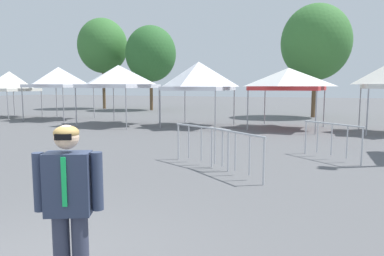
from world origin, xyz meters
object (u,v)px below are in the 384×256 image
(tree_behind_tents_left, at_px, (103,46))
(crowd_barrier_by_lift, at_px, (201,138))
(canopy_tent_left_of_center, at_px, (119,77))
(canopy_tent_behind_left, at_px, (288,79))
(canopy_tent_behind_right, at_px, (59,77))
(person_foreground, at_px, (69,203))
(crowd_barrier_near_person, at_px, (332,134))
(crowd_barrier_mid_lot, at_px, (235,145))
(tree_behind_tents_right, at_px, (316,42))
(canopy_tent_behind_center, at_px, (199,76))
(tree_behind_tents_center, at_px, (151,54))
(canopy_tent_center, at_px, (10,81))

(tree_behind_tents_left, xyz_separation_m, crowd_barrier_by_lift, (17.46, -19.80, -5.23))
(canopy_tent_left_of_center, relative_size, canopy_tent_behind_left, 1.01)
(canopy_tent_behind_right, distance_m, person_foreground, 21.11)
(crowd_barrier_near_person, bearing_deg, person_foreground, -104.91)
(canopy_tent_behind_right, bearing_deg, crowd_barrier_mid_lot, -34.61)
(tree_behind_tents_left, distance_m, crowd_barrier_near_person, 27.72)
(crowd_barrier_mid_lot, bearing_deg, canopy_tent_behind_left, 90.33)
(person_foreground, relative_size, tree_behind_tents_left, 0.21)
(person_foreground, height_order, tree_behind_tents_left, tree_behind_tents_left)
(tree_behind_tents_right, bearing_deg, person_foreground, -92.20)
(canopy_tent_behind_right, relative_size, canopy_tent_behind_center, 0.98)
(canopy_tent_behind_left, bearing_deg, canopy_tent_behind_center, -172.19)
(canopy_tent_behind_right, bearing_deg, crowd_barrier_near_person, -23.00)
(canopy_tent_behind_right, xyz_separation_m, tree_behind_tents_right, (15.15, 7.94, 2.40))
(tree_behind_tents_right, bearing_deg, tree_behind_tents_left, 172.12)
(canopy_tent_behind_right, xyz_separation_m, canopy_tent_left_of_center, (5.39, -1.28, -0.04))
(canopy_tent_left_of_center, relative_size, tree_behind_tents_left, 0.42)
(crowd_barrier_near_person, bearing_deg, canopy_tent_left_of_center, 152.75)
(person_foreground, xyz_separation_m, tree_behind_tents_right, (0.90, 23.43, 4.08))
(crowd_barrier_by_lift, relative_size, crowd_barrier_near_person, 1.14)
(tree_behind_tents_left, height_order, tree_behind_tents_center, tree_behind_tents_left)
(canopy_tent_behind_left, relative_size, crowd_barrier_near_person, 2.15)
(canopy_tent_center, bearing_deg, canopy_tent_behind_left, 1.34)
(person_foreground, relative_size, crowd_barrier_by_lift, 0.94)
(crowd_barrier_near_person, bearing_deg, tree_behind_tents_left, 139.64)
(canopy_tent_center, relative_size, canopy_tent_behind_center, 0.92)
(canopy_tent_center, height_order, tree_behind_tents_left, tree_behind_tents_left)
(crowd_barrier_near_person, bearing_deg, crowd_barrier_mid_lot, -126.01)
(canopy_tent_behind_center, bearing_deg, canopy_tent_behind_left, 7.81)
(canopy_tent_left_of_center, relative_size, crowd_barrier_near_person, 2.16)
(tree_behind_tents_center, distance_m, crowd_barrier_near_person, 23.58)
(tree_behind_tents_left, height_order, crowd_barrier_mid_lot, tree_behind_tents_left)
(canopy_tent_behind_right, xyz_separation_m, crowd_barrier_by_lift, (13.24, -9.18, -1.97))
(canopy_tent_left_of_center, relative_size, canopy_tent_behind_center, 1.05)
(canopy_tent_left_of_center, height_order, crowd_barrier_mid_lot, canopy_tent_left_of_center)
(tree_behind_tents_left, height_order, crowd_barrier_near_person, tree_behind_tents_left)
(crowd_barrier_by_lift, bearing_deg, canopy_tent_behind_right, 145.27)
(canopy_tent_behind_center, bearing_deg, tree_behind_tents_center, 129.11)
(canopy_tent_center, bearing_deg, crowd_barrier_near_person, -18.44)
(canopy_tent_behind_center, xyz_separation_m, tree_behind_tents_left, (-13.99, 10.93, 3.29))
(person_foreground, xyz_separation_m, crowd_barrier_mid_lot, (0.14, 5.56, -0.28))
(person_foreground, height_order, crowd_barrier_mid_lot, person_foreground)
(tree_behind_tents_right, height_order, tree_behind_tents_center, tree_behind_tents_right)
(tree_behind_tents_right, xyz_separation_m, crowd_barrier_by_lift, (-1.91, -17.11, -4.36))
(canopy_tent_behind_center, bearing_deg, crowd_barrier_by_lift, -68.57)
(tree_behind_tents_center, bearing_deg, canopy_tent_behind_center, -50.89)
(canopy_tent_behind_center, relative_size, crowd_barrier_near_person, 2.07)
(tree_behind_tents_center, bearing_deg, canopy_tent_behind_right, -96.13)
(crowd_barrier_near_person, bearing_deg, canopy_tent_behind_right, 157.00)
(canopy_tent_center, distance_m, person_foreground, 24.03)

